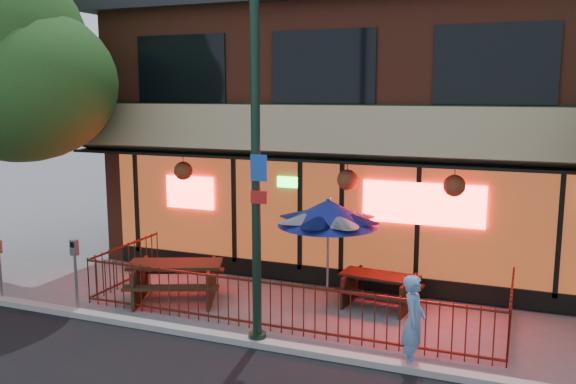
{
  "coord_description": "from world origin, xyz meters",
  "views": [
    {
      "loc": [
        4.3,
        -9.81,
        4.48
      ],
      "look_at": [
        -0.35,
        2.0,
        2.37
      ],
      "focal_mm": 38.0,
      "sensor_mm": 36.0,
      "label": 1
    }
  ],
  "objects_px": {
    "picnic_table_left": "(176,276)",
    "pedestrian": "(414,322)",
    "parking_meter_near": "(75,264)",
    "street_light": "(256,170)",
    "picnic_table_right": "(380,285)",
    "patio_umbrella": "(328,213)"
  },
  "relations": [
    {
      "from": "pedestrian",
      "to": "parking_meter_near",
      "type": "relative_size",
      "value": 1.01
    },
    {
      "from": "picnic_table_left",
      "to": "pedestrian",
      "type": "distance_m",
      "value": 5.52
    },
    {
      "from": "picnic_table_left",
      "to": "parking_meter_near",
      "type": "relative_size",
      "value": 1.55
    },
    {
      "from": "parking_meter_near",
      "to": "picnic_table_left",
      "type": "bearing_deg",
      "value": 45.19
    },
    {
      "from": "picnic_table_right",
      "to": "parking_meter_near",
      "type": "height_order",
      "value": "parking_meter_near"
    },
    {
      "from": "street_light",
      "to": "picnic_table_right",
      "type": "height_order",
      "value": "street_light"
    },
    {
      "from": "street_light",
      "to": "picnic_table_left",
      "type": "distance_m",
      "value": 3.93
    },
    {
      "from": "street_light",
      "to": "parking_meter_near",
      "type": "bearing_deg",
      "value": 179.96
    },
    {
      "from": "street_light",
      "to": "picnic_table_right",
      "type": "relative_size",
      "value": 4.06
    },
    {
      "from": "pedestrian",
      "to": "picnic_table_right",
      "type": "bearing_deg",
      "value": 21.49
    },
    {
      "from": "street_light",
      "to": "pedestrian",
      "type": "height_order",
      "value": "street_light"
    },
    {
      "from": "picnic_table_right",
      "to": "patio_umbrella",
      "type": "xyz_separation_m",
      "value": [
        -0.99,
        -0.48,
        1.57
      ]
    },
    {
      "from": "patio_umbrella",
      "to": "parking_meter_near",
      "type": "height_order",
      "value": "patio_umbrella"
    },
    {
      "from": "street_light",
      "to": "patio_umbrella",
      "type": "distance_m",
      "value": 2.56
    },
    {
      "from": "picnic_table_left",
      "to": "patio_umbrella",
      "type": "height_order",
      "value": "patio_umbrella"
    },
    {
      "from": "pedestrian",
      "to": "parking_meter_near",
      "type": "height_order",
      "value": "pedestrian"
    },
    {
      "from": "street_light",
      "to": "picnic_table_right",
      "type": "xyz_separation_m",
      "value": [
        1.59,
        2.7,
        -2.7
      ]
    },
    {
      "from": "parking_meter_near",
      "to": "picnic_table_right",
      "type": "bearing_deg",
      "value": 25.79
    },
    {
      "from": "pedestrian",
      "to": "parking_meter_near",
      "type": "distance_m",
      "value": 6.77
    },
    {
      "from": "picnic_table_left",
      "to": "pedestrian",
      "type": "bearing_deg",
      "value": -14.55
    },
    {
      "from": "picnic_table_left",
      "to": "patio_umbrella",
      "type": "bearing_deg",
      "value": 13.88
    },
    {
      "from": "street_light",
      "to": "pedestrian",
      "type": "bearing_deg",
      "value": 1.1
    }
  ]
}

